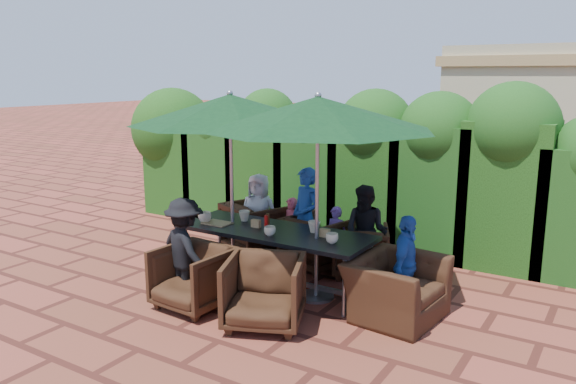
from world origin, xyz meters
The scene contains 30 objects.
ground centered at (0.00, 0.00, 0.00)m, with size 80.00×80.00×0.00m, color brown.
dining_table centered at (0.21, -0.11, 0.68)m, with size 2.52×0.90×0.75m.
umbrella_left centered at (-0.43, -0.12, 2.21)m, with size 2.55×2.55×2.46m.
umbrella_right centered at (0.84, -0.14, 2.21)m, with size 2.72×2.72×2.46m.
chair_far_left centered at (-0.75, 0.90, 0.44)m, with size 0.85×0.79×0.87m, color black.
chair_far_mid centered at (0.30, 0.82, 0.40)m, with size 0.78×0.73×0.80m, color black.
chair_far_right centered at (0.95, 0.87, 0.37)m, with size 0.72×0.68×0.74m, color black.
chair_near_left centered at (-0.23, -1.13, 0.40)m, with size 0.77×0.72×0.79m, color black.
chair_near_right centered at (0.74, -1.10, 0.42)m, with size 0.81×0.76×0.83m, color black.
chair_end_right centered at (1.86, -0.16, 0.45)m, with size 1.03×0.67×0.90m, color black.
adult_far_left centered at (-0.68, 0.84, 0.62)m, with size 0.61×0.36×1.23m, color silver.
adult_far_mid centered at (0.14, 0.80, 0.70)m, with size 0.50×0.41×1.40m, color #1D499D.
adult_far_right centered at (1.06, 0.81, 0.62)m, with size 0.60×0.37×1.25m, color black.
adult_near_left centered at (-0.44, -1.03, 0.62)m, with size 0.80×0.37×1.25m, color black.
adult_end_right centered at (1.91, -0.03, 0.57)m, with size 0.67×0.34×1.14m, color #1D499D.
child_left centered at (-0.16, 0.91, 0.46)m, with size 0.33×0.27×0.92m, color #E95267.
child_right centered at (0.57, 0.89, 0.44)m, with size 0.32×0.26×0.88m, color #7B4EAA.
pedestrian_a centered at (1.77, 4.23, 0.96)m, with size 1.79×0.64×1.92m, color #248424.
pedestrian_b centered at (2.63, 4.34, 0.82)m, with size 0.78×0.48×1.63m, color #E95267.
cup_a centered at (-0.75, -0.29, 0.82)m, with size 0.17×0.17×0.14m, color beige.
cup_b centered at (-0.36, 0.05, 0.82)m, with size 0.15×0.15×0.14m, color beige.
cup_c centered at (0.31, -0.34, 0.81)m, with size 0.14×0.14×0.11m, color beige.
cup_d centered at (0.69, 0.06, 0.82)m, with size 0.15×0.15×0.14m, color beige.
cup_e centered at (1.09, -0.23, 0.81)m, with size 0.15×0.15×0.12m, color beige.
ketchup_bottle centered at (0.10, -0.11, 0.83)m, with size 0.04×0.04×0.17m, color #B20C0A.
sauce_bottle centered at (0.06, -0.02, 0.83)m, with size 0.04×0.04×0.17m, color #4C230C.
serving_tray centered at (-0.57, -0.26, 0.76)m, with size 0.35×0.25×0.02m, color #9D7A4B.
number_block_left centered at (-0.05, -0.13, 0.80)m, with size 0.12×0.06×0.10m, color tan.
number_block_right centered at (0.90, -0.05, 0.80)m, with size 0.12×0.06×0.10m, color tan.
hedge_wall centered at (0.01, 2.32, 1.34)m, with size 9.10×1.60×2.57m.
Camera 1 is at (3.93, -5.75, 2.65)m, focal length 35.00 mm.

